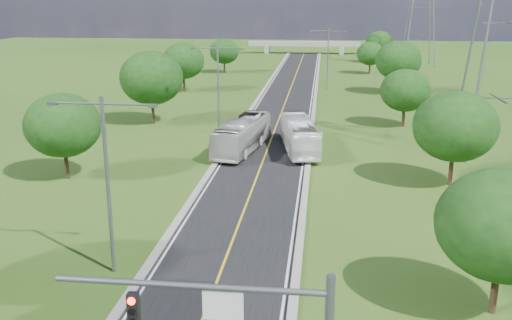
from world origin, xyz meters
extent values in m
plane|color=#284C15|center=(0.00, 60.00, 0.00)|extent=(260.00, 260.00, 0.00)
cube|color=black|center=(0.00, 66.00, 0.03)|extent=(8.00, 150.00, 0.06)
cube|color=gray|center=(-4.25, 66.00, 0.11)|extent=(0.50, 150.00, 0.22)
cube|color=gray|center=(4.25, 66.00, 0.11)|extent=(0.50, 150.00, 0.22)
cylinder|color=slate|center=(1.60, -1.00, 6.60)|extent=(8.40, 0.20, 0.20)
cube|color=black|center=(-0.20, -1.00, 5.70)|extent=(0.35, 0.28, 1.05)
cylinder|color=#FF140C|center=(-0.20, -1.16, 6.05)|extent=(0.24, 0.06, 0.24)
cube|color=white|center=(2.60, -1.00, 6.00)|extent=(1.25, 0.06, 1.00)
cylinder|color=slate|center=(5.20, 38.00, 1.20)|extent=(0.08, 0.08, 2.40)
cube|color=white|center=(5.20, 37.97, 2.00)|extent=(0.55, 0.04, 0.70)
cube|color=gray|center=(-10.00, 140.00, 1.00)|extent=(1.20, 3.00, 2.00)
cube|color=gray|center=(10.00, 140.00, 1.00)|extent=(1.20, 3.00, 2.00)
cube|color=gray|center=(0.00, 140.00, 2.60)|extent=(30.00, 3.00, 1.20)
cylinder|color=slate|center=(-6.00, 12.00, 5.00)|extent=(0.22, 0.22, 10.00)
cylinder|color=slate|center=(-7.40, 12.00, 9.60)|extent=(2.80, 0.12, 0.12)
cylinder|color=slate|center=(-4.60, 12.00, 9.60)|extent=(2.80, 0.12, 0.12)
cube|color=slate|center=(-8.70, 12.00, 9.55)|extent=(0.50, 0.25, 0.18)
cube|color=slate|center=(-3.30, 12.00, 9.55)|extent=(0.50, 0.25, 0.18)
cylinder|color=slate|center=(-6.00, 45.00, 5.00)|extent=(0.22, 0.22, 10.00)
cylinder|color=slate|center=(-7.40, 45.00, 9.60)|extent=(2.80, 0.12, 0.12)
cylinder|color=slate|center=(-4.60, 45.00, 9.60)|extent=(2.80, 0.12, 0.12)
cube|color=slate|center=(-8.70, 45.00, 9.55)|extent=(0.50, 0.25, 0.18)
cube|color=slate|center=(-3.30, 45.00, 9.55)|extent=(0.50, 0.25, 0.18)
cylinder|color=slate|center=(6.00, 78.00, 5.00)|extent=(0.22, 0.22, 10.00)
cylinder|color=slate|center=(4.60, 78.00, 9.60)|extent=(2.80, 0.12, 0.12)
cylinder|color=slate|center=(7.40, 78.00, 9.60)|extent=(2.80, 0.12, 0.12)
cube|color=slate|center=(3.30, 78.00, 9.55)|extent=(0.50, 0.25, 0.18)
cube|color=slate|center=(8.70, 78.00, 9.55)|extent=(0.50, 0.25, 0.18)
cylinder|color=black|center=(-16.00, 28.00, 1.35)|extent=(0.36, 0.36, 2.70)
ellipsoid|color=#17370F|center=(-16.00, 28.00, 4.65)|extent=(6.30, 6.30, 5.36)
cylinder|color=black|center=(-15.00, 50.00, 1.62)|extent=(0.36, 0.36, 3.24)
ellipsoid|color=#17370F|center=(-15.00, 50.00, 5.58)|extent=(7.56, 7.56, 6.43)
cylinder|color=black|center=(-17.00, 74.00, 1.44)|extent=(0.36, 0.36, 2.88)
ellipsoid|color=#17370F|center=(-17.00, 74.00, 4.96)|extent=(6.72, 6.72, 5.71)
cylinder|color=black|center=(-14.50, 98.00, 1.26)|extent=(0.36, 0.36, 2.52)
ellipsoid|color=#17370F|center=(-14.50, 98.00, 4.34)|extent=(5.88, 5.88, 5.00)
cylinder|color=black|center=(14.00, 10.00, 1.35)|extent=(0.36, 0.36, 2.70)
ellipsoid|color=#17370F|center=(14.00, 10.00, 4.65)|extent=(6.30, 6.30, 5.36)
cylinder|color=black|center=(16.00, 30.00, 1.44)|extent=(0.36, 0.36, 2.88)
ellipsoid|color=#17370F|center=(16.00, 30.00, 4.96)|extent=(6.72, 6.72, 5.71)
cylinder|color=black|center=(15.00, 52.00, 1.26)|extent=(0.36, 0.36, 2.52)
ellipsoid|color=#17370F|center=(15.00, 52.00, 4.34)|extent=(5.88, 5.88, 5.00)
cylinder|color=black|center=(17.00, 76.00, 1.53)|extent=(0.36, 0.36, 3.06)
ellipsoid|color=#17370F|center=(17.00, 76.00, 5.27)|extent=(7.14, 7.14, 6.07)
cylinder|color=black|center=(14.50, 100.00, 1.17)|extent=(0.36, 0.36, 2.34)
ellipsoid|color=#17370F|center=(14.50, 100.00, 4.03)|extent=(5.46, 5.46, 4.64)
cylinder|color=black|center=(18.00, 120.00, 1.35)|extent=(0.36, 0.36, 2.70)
ellipsoid|color=#17370F|center=(18.00, 120.00, 4.65)|extent=(6.30, 6.30, 5.36)
imported|color=white|center=(3.20, 39.19, 1.65)|extent=(4.60, 11.68, 3.17)
imported|color=beige|center=(-2.43, 38.58, 1.69)|extent=(4.68, 12.00, 3.26)
camera|label=1|loc=(5.38, -16.05, 14.98)|focal=40.00mm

